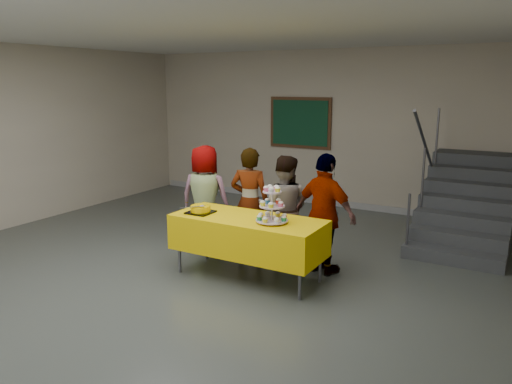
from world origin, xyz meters
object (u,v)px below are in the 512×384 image
at_px(cupcake_stand, 272,208).
at_px(staircase, 469,206).
at_px(schoolchild_b, 250,202).
at_px(schoolchild_c, 284,209).
at_px(noticeboard, 300,123).
at_px(schoolchild_d, 325,215).
at_px(schoolchild_a, 205,197).
at_px(bake_table, 248,234).
at_px(bear_cake, 200,208).

xyz_separation_m(cupcake_stand, staircase, (1.76, 3.22, -0.46)).
distance_m(schoolchild_b, schoolchild_c, 0.52).
bearing_deg(noticeboard, schoolchild_c, -68.48).
relative_size(schoolchild_b, schoolchild_d, 0.99).
distance_m(schoolchild_a, schoolchild_d, 1.89).
height_order(bake_table, bear_cake, bear_cake).
bearing_deg(staircase, schoolchild_b, -136.30).
xyz_separation_m(schoolchild_a, schoolchild_b, (0.72, 0.05, 0.01)).
xyz_separation_m(schoolchild_b, noticeboard, (-0.76, 3.26, 0.84)).
height_order(schoolchild_b, schoolchild_d, schoolchild_d).
bearing_deg(noticeboard, schoolchild_d, -60.35).
bearing_deg(bear_cake, schoolchild_d, 27.32).
xyz_separation_m(bear_cake, schoolchild_c, (0.74, 0.86, -0.11)).
bearing_deg(schoolchild_c, schoolchild_a, -14.82).
relative_size(schoolchild_b, noticeboard, 1.17).
bearing_deg(bear_cake, staircase, 49.88).
bearing_deg(noticeboard, bear_cake, -82.46).
height_order(schoolchild_d, noticeboard, noticeboard).
height_order(staircase, noticeboard, noticeboard).
distance_m(bake_table, schoolchild_c, 0.77).
distance_m(schoolchild_b, noticeboard, 3.45).
bearing_deg(staircase, schoolchild_a, -142.86).
distance_m(bear_cake, schoolchild_b, 0.88).
relative_size(schoolchild_a, schoolchild_d, 0.98).
distance_m(schoolchild_a, schoolchild_c, 1.24).
distance_m(bake_table, cupcake_stand, 0.54).
xyz_separation_m(schoolchild_a, schoolchild_d, (1.89, -0.09, 0.01)).
distance_m(bear_cake, staircase, 4.29).
height_order(bake_table, schoolchild_c, schoolchild_c).
height_order(bear_cake, schoolchild_d, schoolchild_d).
bearing_deg(staircase, cupcake_stand, -118.73).
distance_m(schoolchild_d, staircase, 2.91).
bearing_deg(schoolchild_d, bake_table, 54.88).
height_order(cupcake_stand, schoolchild_b, schoolchild_b).
relative_size(schoolchild_c, staircase, 0.60).
height_order(cupcake_stand, staircase, staircase).
height_order(bear_cake, noticeboard, noticeboard).
height_order(cupcake_stand, schoolchild_d, schoolchild_d).
bearing_deg(cupcake_stand, schoolchild_c, 107.40).
xyz_separation_m(cupcake_stand, bear_cake, (-0.99, -0.05, -0.12)).
relative_size(schoolchild_a, schoolchild_c, 1.04).
relative_size(bake_table, schoolchild_c, 1.30).
height_order(bake_table, staircase, staircase).
xyz_separation_m(cupcake_stand, schoolchild_c, (-0.25, 0.80, -0.22)).
relative_size(bear_cake, schoolchild_d, 0.23).
bearing_deg(bake_table, schoolchild_d, 38.83).
bearing_deg(schoolchild_d, noticeboard, -44.29).
height_order(cupcake_stand, bear_cake, cupcake_stand).
relative_size(staircase, noticeboard, 1.85).
bearing_deg(schoolchild_b, schoolchild_a, -9.38).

